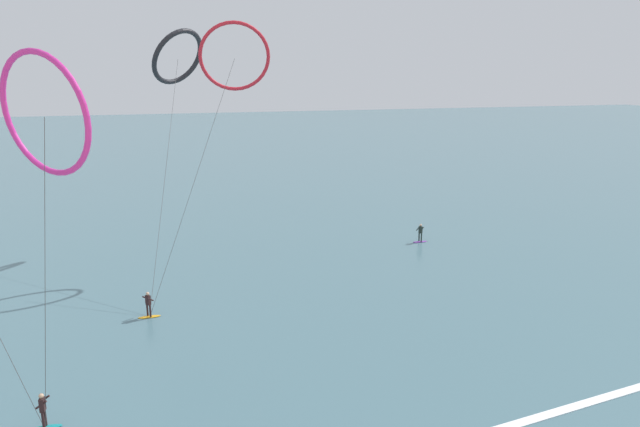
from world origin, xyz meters
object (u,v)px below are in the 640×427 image
Objects in this scene: surfer_amber at (149,306)px; kite_charcoal at (178,57)px; kite_crimson at (235,57)px; surfer_violet at (420,234)px; kite_magenta at (44,114)px; surfer_teal at (44,413)px.

kite_charcoal is (3.56, 16.79, 15.60)m from surfer_amber.
kite_crimson is (7.42, 9.84, 15.50)m from surfer_amber.
surfer_violet is at bearing -171.75° from kite_crimson.
kite_magenta is 0.82× the size of kite_charcoal.
surfer_amber is 23.19m from kite_charcoal.
surfer_amber is 11.77m from surfer_teal.
kite_charcoal is at bearing -9.60° from surfer_teal.
kite_crimson reaches higher than surfer_violet.
surfer_violet and surfer_teal have the same top height.
surfer_teal is (-4.45, -10.90, 0.00)m from surfer_amber.
surfer_amber is 1.00× the size of surfer_teal.
kite_charcoal reaches higher than surfer_amber.
kite_magenta is at bearing 106.44° from surfer_violet.
surfer_teal is (-28.30, -21.10, 0.00)m from surfer_violet.
surfer_amber is 0.11× the size of kite_magenta.
kite_crimson is 7.94m from kite_charcoal.
kite_crimson is at bearing -72.84° from kite_magenta.
kite_magenta is 28.23m from kite_charcoal.
kite_magenta reaches higher than surfer_teal.
surfer_violet is 1.00× the size of surfer_amber.
surfer_amber is at bearing 60.00° from kite_crimson.
surfer_violet is 25.94m from surfer_amber.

